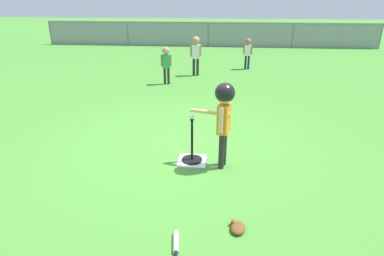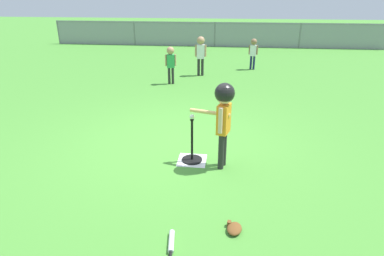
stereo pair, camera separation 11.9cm
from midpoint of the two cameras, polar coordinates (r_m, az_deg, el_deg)
ground_plane at (r=5.61m, az=-3.14°, el=-2.72°), size 60.00×60.00×0.00m
home_plate at (r=5.05m, az=-0.68°, el=-5.73°), size 0.44×0.44×0.01m
batting_tee at (r=5.00m, az=-0.68°, el=-4.65°), size 0.32×0.32×0.69m
baseball_on_tee at (r=4.75m, az=-0.72°, el=2.00°), size 0.07×0.07×0.07m
batter_child at (r=4.54m, az=4.94°, el=3.46°), size 0.64×0.36×1.29m
fielder_deep_center at (r=11.29m, az=9.57°, el=13.56°), size 0.30×0.20×1.03m
fielder_near_right at (r=9.23m, az=-4.98°, el=11.86°), size 0.30×0.21×1.05m
fielder_near_left at (r=10.21m, az=0.33°, el=13.55°), size 0.36×0.24×1.20m
spare_bat_silver at (r=3.50m, az=-3.89°, el=-20.20°), size 0.14×0.61×0.06m
glove_by_plate at (r=3.72m, az=7.20°, el=-17.13°), size 0.20×0.25×0.07m
outfield_fence at (r=16.22m, az=2.69°, el=16.40°), size 16.06×0.06×1.15m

